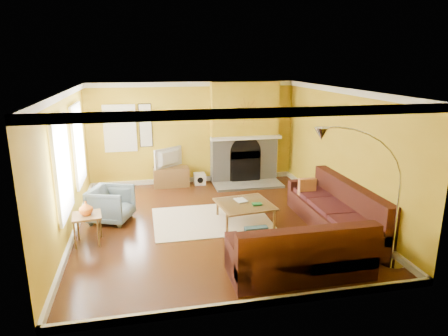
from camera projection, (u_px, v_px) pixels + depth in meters
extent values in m
cube|color=#542911|center=(214.00, 223.00, 8.22)|extent=(5.50, 6.00, 0.02)
cube|color=white|center=(213.00, 89.00, 7.51)|extent=(5.50, 6.00, 0.02)
cube|color=gold|center=(193.00, 133.00, 10.71)|extent=(5.50, 0.02, 2.70)
cube|color=gold|center=(257.00, 216.00, 5.02)|extent=(5.50, 0.02, 2.70)
cube|color=gold|center=(66.00, 167.00, 7.32)|extent=(0.02, 6.00, 2.70)
cube|color=gold|center=(342.00, 153.00, 8.41)|extent=(0.02, 6.00, 2.70)
cube|color=white|center=(77.00, 145.00, 8.52)|extent=(0.06, 1.22, 1.72)
cube|color=white|center=(61.00, 167.00, 6.72)|extent=(0.06, 1.22, 1.72)
cube|color=white|center=(120.00, 128.00, 10.23)|extent=(0.82, 0.06, 1.22)
cube|color=white|center=(146.00, 126.00, 10.36)|extent=(0.34, 0.04, 1.14)
cube|color=white|center=(246.00, 138.00, 10.58)|extent=(1.92, 0.22, 0.08)
cube|color=gray|center=(249.00, 185.00, 10.61)|extent=(1.80, 0.70, 0.06)
cube|color=beige|center=(211.00, 220.00, 8.36)|extent=(2.40, 1.80, 0.02)
cube|color=brown|center=(171.00, 177.00, 10.56)|extent=(0.93, 0.42, 0.51)
imported|color=black|center=(171.00, 158.00, 10.42)|extent=(0.80, 0.62, 0.52)
cube|color=white|center=(199.00, 179.00, 10.76)|extent=(0.30, 0.30, 0.30)
imported|color=slate|center=(111.00, 205.00, 8.22)|extent=(1.02, 1.01, 0.73)
imported|color=orange|center=(86.00, 208.00, 7.15)|extent=(0.32, 0.32, 0.26)
imported|color=white|center=(236.00, 201.00, 8.22)|extent=(0.27, 0.33, 0.03)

